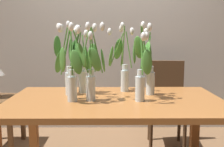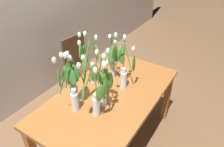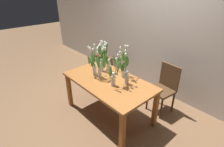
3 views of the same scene
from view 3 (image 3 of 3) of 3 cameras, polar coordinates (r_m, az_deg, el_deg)
The scene contains 14 objects.
ground_plane at distance 3.42m, azimuth -1.01°, elevation -13.02°, with size 18.00×18.00×0.00m, color brown.
room_wall_rear at distance 3.82m, azimuth 15.91°, elevation 13.20°, with size 9.00×0.10×2.70m, color beige.
dining_table at distance 3.05m, azimuth -1.11°, elevation -3.67°, with size 1.60×0.90×0.74m.
tulip_vase_0 at distance 2.98m, azimuth -4.01°, elevation 2.53°, with size 0.21×0.25×0.56m.
tulip_vase_1 at distance 2.83m, azimuth 4.37°, elevation -0.18°, with size 0.13×0.18×0.53m.
tulip_vase_2 at distance 2.74m, azimuth 0.84°, elevation 0.31°, with size 0.15×0.24×0.57m.
tulip_vase_3 at distance 3.26m, azimuth -3.23°, elevation 4.17°, with size 0.21×0.17×0.57m.
tulip_vase_4 at distance 3.20m, azimuth -1.86°, elevation 4.53°, with size 0.23×0.16×0.58m.
tulip_vase_5 at distance 3.08m, azimuth -5.98°, elevation 3.15°, with size 0.28×0.23×0.56m.
tulip_vase_6 at distance 3.03m, azimuth 3.84°, elevation 3.04°, with size 0.25×0.18×0.58m.
dining_chair at distance 3.39m, azimuth 16.90°, elevation -3.91°, with size 0.44×0.44×0.93m.
side_table at distance 4.47m, azimuth -3.52°, elevation 3.76°, with size 0.44×0.44×0.55m.
table_lamp at distance 4.36m, azimuth -3.77°, elevation 9.09°, with size 0.22×0.22×0.40m.
pillar_candle at distance 4.46m, azimuth -5.08°, elevation 5.80°, with size 0.06×0.06×0.07m, color #B72D23.
Camera 3 is at (1.98, -1.70, 2.22)m, focal length 27.95 mm.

